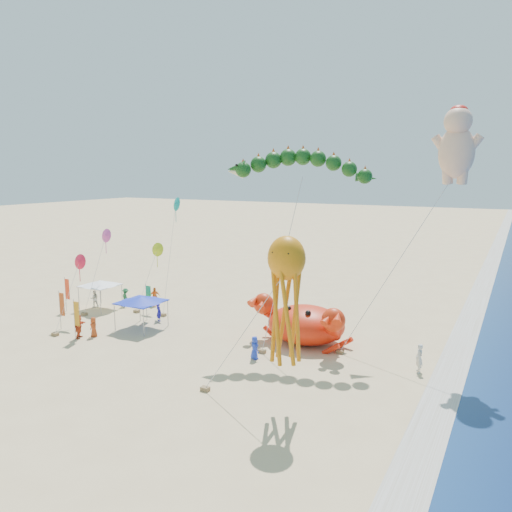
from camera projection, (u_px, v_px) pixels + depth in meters
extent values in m
plane|color=#D1B784|center=(268.00, 352.00, 35.53)|extent=(320.00, 320.00, 0.00)
plane|color=silver|center=(446.00, 386.00, 29.95)|extent=(320.00, 320.00, 0.00)
ellipsoid|color=red|center=(306.00, 324.00, 37.30)|extent=(6.88, 6.12, 2.82)
sphere|color=red|center=(261.00, 307.00, 37.53)|extent=(1.68, 1.68, 1.68)
sphere|color=black|center=(290.00, 310.00, 36.65)|extent=(0.43, 0.43, 0.43)
sphere|color=red|center=(342.00, 318.00, 34.59)|extent=(1.68, 1.68, 1.68)
sphere|color=black|center=(312.00, 313.00, 35.82)|extent=(0.43, 0.43, 0.43)
cone|color=#113F11|center=(245.00, 169.00, 37.92)|extent=(1.43, 1.05, 1.16)
cylinder|color=#B2B2B2|center=(283.00, 263.00, 35.57)|extent=(1.45, 3.65, 12.22)
cube|color=olive|center=(262.00, 351.00, 35.35)|extent=(0.50, 0.35, 0.25)
ellipsoid|color=#F7BB96|center=(456.00, 152.00, 32.55)|extent=(2.29, 1.89, 3.37)
sphere|color=#F7BB96|center=(458.00, 121.00, 32.04)|extent=(1.76, 1.76, 1.76)
ellipsoid|color=red|center=(459.00, 111.00, 32.03)|extent=(1.14, 1.14, 0.80)
cylinder|color=#B2B2B2|center=(396.00, 266.00, 34.01)|extent=(6.55, 3.06, 12.46)
cube|color=olive|center=(340.00, 352.00, 35.26)|extent=(0.50, 0.35, 0.25)
ellipsoid|color=orange|center=(287.00, 258.00, 25.59)|extent=(2.01, 1.81, 2.32)
cylinder|color=#B2B2B2|center=(243.00, 333.00, 27.46)|extent=(5.13, 0.16, 7.52)
cube|color=olive|center=(205.00, 389.00, 29.22)|extent=(0.50, 0.35, 0.25)
cylinder|color=gray|center=(115.00, 318.00, 40.15)|extent=(0.06, 0.06, 2.20)
cylinder|color=gray|center=(144.00, 323.00, 38.75)|extent=(0.06, 0.06, 2.20)
cylinder|color=gray|center=(140.00, 309.00, 42.77)|extent=(0.06, 0.06, 2.20)
cylinder|color=gray|center=(168.00, 313.00, 41.37)|extent=(0.06, 0.06, 2.20)
cube|color=#162BC1|center=(141.00, 302.00, 40.57)|extent=(3.25, 3.25, 0.08)
cone|color=#162BC1|center=(141.00, 299.00, 40.53)|extent=(3.58, 3.58, 0.45)
cylinder|color=gray|center=(79.00, 299.00, 46.08)|extent=(0.06, 0.06, 2.20)
cylinder|color=gray|center=(101.00, 302.00, 44.81)|extent=(0.06, 0.06, 2.20)
cylinder|color=gray|center=(101.00, 293.00, 48.46)|extent=(0.06, 0.06, 2.20)
cylinder|color=gray|center=(122.00, 296.00, 47.19)|extent=(0.06, 0.06, 2.20)
cube|color=white|center=(100.00, 285.00, 46.45)|extent=(2.98, 2.98, 0.08)
cone|color=white|center=(100.00, 283.00, 46.41)|extent=(3.27, 3.27, 0.45)
cylinder|color=gray|center=(74.00, 320.00, 37.82)|extent=(0.05, 0.05, 3.20)
cube|color=orange|center=(77.00, 314.00, 37.61)|extent=(0.50, 0.04, 1.90)
cylinder|color=gray|center=(60.00, 310.00, 40.54)|extent=(0.05, 0.05, 3.20)
cube|color=#B94517|center=(62.00, 304.00, 40.32)|extent=(0.50, 0.04, 1.90)
cylinder|color=gray|center=(65.00, 294.00, 45.78)|extent=(0.05, 0.05, 3.20)
cube|color=#F63D1B|center=(67.00, 289.00, 45.57)|extent=(0.50, 0.04, 1.90)
cylinder|color=gray|center=(146.00, 302.00, 43.02)|extent=(0.05, 0.05, 3.20)
cube|color=green|center=(149.00, 297.00, 42.81)|extent=(0.50, 0.04, 1.90)
imported|color=#AE441B|center=(94.00, 327.00, 38.77)|extent=(0.89, 0.72, 1.57)
imported|color=orange|center=(155.00, 297.00, 47.68)|extent=(1.04, 1.07, 1.80)
imported|color=silver|center=(419.00, 358.00, 31.83)|extent=(0.72, 0.81, 1.86)
imported|color=#CF4721|center=(79.00, 326.00, 38.43)|extent=(1.30, 1.80, 1.87)
imported|color=silver|center=(94.00, 299.00, 47.28)|extent=(0.98, 0.99, 1.61)
imported|color=blue|center=(255.00, 348.00, 34.11)|extent=(0.94, 0.86, 1.61)
imported|color=#216339|center=(126.00, 297.00, 47.68)|extent=(1.27, 1.03, 1.71)
imported|color=#211EAF|center=(159.00, 312.00, 42.82)|extent=(0.67, 0.55, 1.59)
cone|color=#D747A1|center=(105.00, 235.00, 46.28)|extent=(1.30, 0.51, 1.32)
cylinder|color=#B2B2B2|center=(97.00, 274.00, 45.43)|extent=(0.55, 3.04, 6.62)
cube|color=olive|center=(89.00, 314.00, 44.56)|extent=(0.50, 0.35, 0.25)
cone|color=#EC1A3C|center=(79.00, 262.00, 41.82)|extent=(1.30, 0.51, 1.32)
cylinder|color=#B2B2B2|center=(69.00, 296.00, 40.83)|extent=(0.55, 3.04, 5.02)
cube|color=olive|center=(58.00, 331.00, 39.83)|extent=(0.50, 0.35, 0.25)
cone|color=#B7D517|center=(157.00, 249.00, 46.32)|extent=(1.30, 0.51, 1.32)
cylinder|color=#B2B2B2|center=(149.00, 282.00, 45.36)|extent=(0.55, 3.04, 5.34)
cube|color=olive|center=(142.00, 315.00, 44.39)|extent=(0.50, 0.35, 0.25)
cone|color=#0D938E|center=(176.00, 204.00, 46.26)|extent=(1.30, 0.51, 1.32)
cylinder|color=#B2B2B2|center=(169.00, 258.00, 45.65)|extent=(0.55, 3.04, 9.51)
cube|color=olive|center=(163.00, 313.00, 45.03)|extent=(0.50, 0.35, 0.25)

